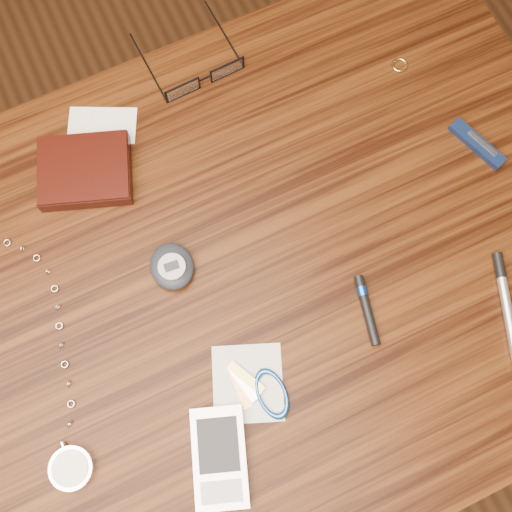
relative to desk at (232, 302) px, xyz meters
The scene contains 12 objects.
ground 0.65m from the desk, ahead, with size 3.80×3.80×0.00m, color #472814.
desk is the anchor object (origin of this frame).
wallet_and_card 0.27m from the desk, 116.13° to the left, with size 0.17×0.17×0.03m.
eyeglasses 0.31m from the desk, 72.57° to the left, with size 0.12×0.13×0.03m.
gold_ring 0.40m from the desk, 28.28° to the left, with size 0.02×0.02×0.00m, color #D0B96B.
pocket_watch 0.29m from the desk, 157.48° to the right, with size 0.12×0.39×0.02m.
pda_phone 0.23m from the desk, 117.60° to the right, with size 0.10×0.13×0.02m.
pedometer 0.14m from the desk, 138.01° to the left, with size 0.06×0.07×0.03m.
notepad_keys 0.17m from the desk, 98.44° to the right, with size 0.11×0.12×0.01m.
pocket_knife 0.39m from the desk, ahead, with size 0.04×0.09×0.01m.
silver_pen 0.36m from the desk, 28.93° to the right, with size 0.06×0.14×0.01m.
black_blue_pen 0.20m from the desk, 35.13° to the right, with size 0.03×0.09×0.01m.
Camera 1 is at (-0.05, -0.18, 1.53)m, focal length 45.00 mm.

